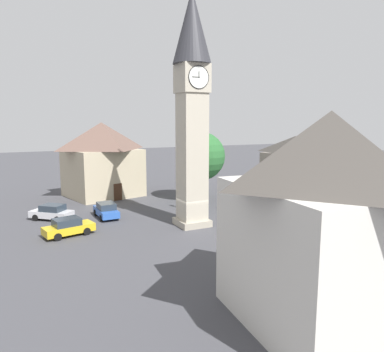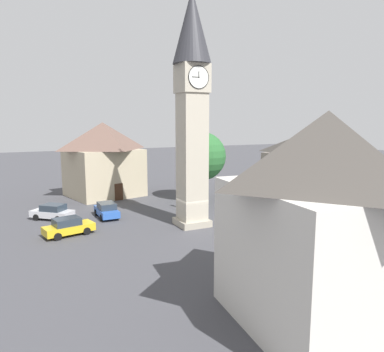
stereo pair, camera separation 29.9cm
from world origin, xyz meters
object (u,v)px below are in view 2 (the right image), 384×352
object	(u,v)px
car_silver_kerb	(52,212)
road_sign	(235,194)
tree	(201,156)
car_red_corner	(343,229)
car_black_far	(68,227)
building_terrace_right	(296,164)
building_corner_back	(323,218)
car_blue_kerb	(107,210)
car_white_side	(257,196)
building_shop_left	(104,159)
clock_tower	(192,90)
pedestrian	(178,199)

from	to	relation	value
car_silver_kerb	road_sign	world-z (taller)	road_sign
tree	car_red_corner	bearing A→B (deg)	102.15
car_black_far	building_terrace_right	distance (m)	30.70
car_silver_kerb	tree	size ratio (longest dim) A/B	0.50
car_black_far	building_corner_back	xyz separation A→B (m)	(-9.07, 19.25, 4.37)
car_blue_kerb	building_corner_back	size ratio (longest dim) A/B	0.41
car_white_side	tree	size ratio (longest dim) A/B	0.52
building_terrace_right	building_shop_left	bearing A→B (deg)	-22.85
clock_tower	building_shop_left	size ratio (longest dim) A/B	2.02
building_corner_back	road_sign	bearing A→B (deg)	-112.02
tree	building_terrace_right	xyz separation A→B (m)	(-13.42, 1.65, -1.50)
car_blue_kerb	building_terrace_right	world-z (taller)	building_terrace_right
car_silver_kerb	building_corner_back	size ratio (longest dim) A/B	0.42
car_silver_kerb	road_sign	distance (m)	18.69
building_shop_left	building_corner_back	distance (m)	34.98
car_blue_kerb	car_black_far	distance (m)	6.17
car_blue_kerb	car_red_corner	world-z (taller)	same
clock_tower	car_red_corner	size ratio (longest dim) A/B	4.75
car_black_far	building_terrace_right	xyz separation A→B (m)	(-29.99, -5.76, 3.19)
car_white_side	car_black_far	size ratio (longest dim) A/B	0.99
car_silver_kerb	tree	bearing A→B (deg)	-175.40
building_terrace_right	car_white_side	bearing A→B (deg)	14.96
car_black_far	building_terrace_right	size ratio (longest dim) A/B	0.46
car_black_far	pedestrian	size ratio (longest dim) A/B	2.60
clock_tower	car_blue_kerb	xyz separation A→B (m)	(6.53, -6.32, -11.60)
pedestrian	building_terrace_right	xyz separation A→B (m)	(-17.45, -0.48, 2.94)
car_black_far	car_red_corner	bearing A→B (deg)	152.53
car_red_corner	pedestrian	bearing A→B (deg)	-63.53
tree	building_shop_left	distance (m)	12.98
car_red_corner	building_shop_left	size ratio (longest dim) A/B	0.43
clock_tower	road_sign	bearing A→B (deg)	-157.77
car_silver_kerb	building_terrace_right	world-z (taller)	building_terrace_right
clock_tower	car_silver_kerb	bearing A→B (deg)	-34.29
pedestrian	clock_tower	bearing A→B (deg)	76.17
car_red_corner	building_terrace_right	bearing A→B (deg)	-120.18
car_red_corner	building_terrace_right	distance (m)	19.23
car_red_corner	tree	size ratio (longest dim) A/B	0.53
tree	building_shop_left	size ratio (longest dim) A/B	0.81
building_corner_back	pedestrian	bearing A→B (deg)	-98.04
tree	road_sign	distance (m)	7.55
building_terrace_right	building_corner_back	xyz separation A→B (m)	(20.92, 25.01, 1.18)
car_black_far	car_white_side	bearing A→B (deg)	-170.61
car_silver_kerb	car_red_corner	world-z (taller)	same
car_red_corner	road_sign	distance (m)	11.92
building_corner_back	car_black_far	bearing A→B (deg)	-64.78
clock_tower	building_shop_left	xyz separation A→B (m)	(4.23, -17.48, -7.49)
car_white_side	building_shop_left	xyz separation A→B (m)	(15.60, -11.97, 4.11)
car_black_far	building_shop_left	world-z (taller)	building_shop_left
car_black_far	building_terrace_right	bearing A→B (deg)	-169.13
building_corner_back	car_white_side	bearing A→B (deg)	-119.71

